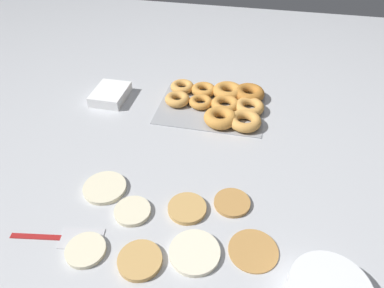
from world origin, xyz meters
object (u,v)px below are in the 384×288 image
object	(u,v)px
pancake_0	(195,252)
container_stack	(110,94)
pancake_3	(140,260)
pancake_5	(86,250)
spatula	(71,238)
pancake_1	(133,211)
pancake_7	(232,203)
pancake_6	(253,250)
donut_tray	(222,103)
pancake_4	(187,208)
pancake_2	(105,188)

from	to	relation	value
pancake_0	container_stack	world-z (taller)	container_stack
pancake_3	container_stack	bearing A→B (deg)	-62.37
pancake_5	container_stack	size ratio (longest dim) A/B	0.63
pancake_5	container_stack	world-z (taller)	container_stack
pancake_3	pancake_5	bearing A→B (deg)	0.45
pancake_3	spatula	xyz separation A→B (m)	(0.18, -0.02, -0.00)
pancake_1	pancake_7	bearing A→B (deg)	-161.54
pancake_6	donut_tray	distance (m)	0.60
pancake_0	pancake_7	size ratio (longest dim) A/B	1.24
pancake_4	spatula	size ratio (longest dim) A/B	0.44
pancake_3	pancake_4	size ratio (longest dim) A/B	1.01
pancake_5	pancake_7	xyz separation A→B (m)	(-0.32, -0.21, -0.00)
pancake_3	pancake_5	size ratio (longest dim) A/B	1.08
pancake_5	pancake_1	bearing A→B (deg)	-117.44
pancake_3	container_stack	world-z (taller)	container_stack
pancake_3	pancake_5	world-z (taller)	pancake_3
pancake_7	pancake_5	bearing A→B (deg)	34.08
pancake_2	pancake_5	bearing A→B (deg)	100.19
pancake_6	donut_tray	size ratio (longest dim) A/B	0.31
spatula	donut_tray	bearing A→B (deg)	57.73
pancake_5	pancake_3	bearing A→B (deg)	-179.55
pancake_2	pancake_4	world-z (taller)	pancake_4
pancake_0	pancake_3	world-z (taller)	pancake_3
pancake_2	pancake_3	xyz separation A→B (m)	(-0.17, 0.19, 0.00)
pancake_0	pancake_2	distance (m)	0.32
pancake_1	pancake_2	xyz separation A→B (m)	(0.10, -0.06, -0.00)
pancake_1	pancake_3	distance (m)	0.14
spatula	pancake_4	bearing A→B (deg)	20.43
pancake_2	pancake_6	xyz separation A→B (m)	(-0.42, 0.11, -0.00)
pancake_2	spatula	size ratio (longest dim) A/B	0.52
pancake_1	pancake_2	distance (m)	0.12
pancake_2	pancake_5	distance (m)	0.20
pancake_6	pancake_5	bearing A→B (deg)	12.35
pancake_4	pancake_0	bearing A→B (deg)	110.37
pancake_0	pancake_1	distance (m)	0.20
pancake_5	pancake_0	bearing A→B (deg)	-169.28
pancake_7	container_stack	bearing A→B (deg)	-39.03
container_stack	pancake_7	bearing A→B (deg)	140.97
pancake_4	pancake_6	xyz separation A→B (m)	(-0.18, 0.09, -0.00)
pancake_1	pancake_6	bearing A→B (deg)	171.43
pancake_5	container_stack	distance (m)	0.66
pancake_5	pancake_7	size ratio (longest dim) A/B	0.98
pancake_0	pancake_4	size ratio (longest dim) A/B	1.19
pancake_6	spatula	size ratio (longest dim) A/B	0.52
donut_tray	spatula	distance (m)	0.69
pancake_0	donut_tray	world-z (taller)	donut_tray
spatula	pancake_0	bearing A→B (deg)	-4.88
pancake_7	container_stack	world-z (taller)	container_stack
pancake_3	pancake_6	xyz separation A→B (m)	(-0.25, -0.08, -0.00)
pancake_1	pancake_4	distance (m)	0.14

